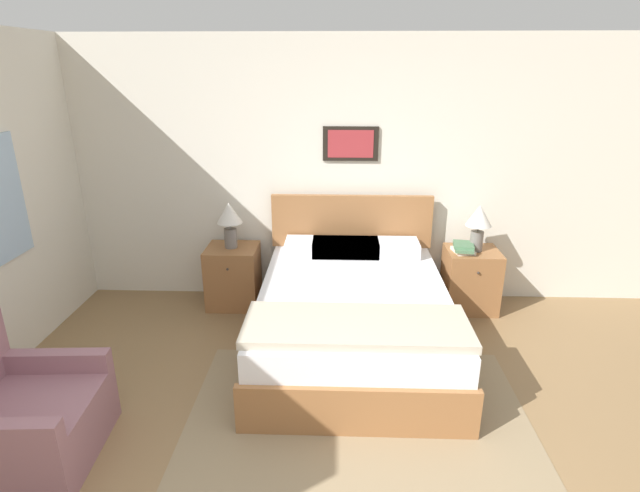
% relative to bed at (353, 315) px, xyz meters
% --- Properties ---
extents(wall_back, '(7.33, 0.09, 2.60)m').
position_rel_bed_xyz_m(wall_back, '(-0.28, 1.12, 0.98)').
color(wall_back, silver).
rests_on(wall_back, ground_plane).
extents(area_rug_main, '(2.36, 1.98, 0.01)m').
position_rel_bed_xyz_m(area_rug_main, '(0.02, -1.06, -0.32)').
color(area_rug_main, '#897556').
rests_on(area_rug_main, ground_plane).
extents(bed, '(1.60, 2.14, 1.11)m').
position_rel_bed_xyz_m(bed, '(0.00, 0.00, 0.00)').
color(bed, '#936038').
rests_on(bed, ground_plane).
extents(armchair, '(0.83, 0.85, 0.87)m').
position_rel_bed_xyz_m(armchair, '(-2.07, -1.35, -0.04)').
color(armchair, '#8E606B').
rests_on(armchair, ground_plane).
extents(nightstand_near_window, '(0.50, 0.48, 0.61)m').
position_rel_bed_xyz_m(nightstand_near_window, '(-1.18, 0.81, -0.01)').
color(nightstand_near_window, '#936038').
rests_on(nightstand_near_window, ground_plane).
extents(nightstand_by_door, '(0.50, 0.48, 0.61)m').
position_rel_bed_xyz_m(nightstand_by_door, '(1.19, 0.81, -0.01)').
color(nightstand_by_door, '#936038').
rests_on(nightstand_by_door, ground_plane).
extents(table_lamp_near_window, '(0.25, 0.25, 0.45)m').
position_rel_bed_xyz_m(table_lamp_near_window, '(-1.19, 0.82, 0.60)').
color(table_lamp_near_window, slate).
rests_on(table_lamp_near_window, nightstand_near_window).
extents(table_lamp_by_door, '(0.25, 0.25, 0.45)m').
position_rel_bed_xyz_m(table_lamp_by_door, '(1.21, 0.82, 0.60)').
color(table_lamp_by_door, slate).
rests_on(table_lamp_by_door, nightstand_by_door).
extents(book_thick_bottom, '(0.21, 0.24, 0.03)m').
position_rel_bed_xyz_m(book_thick_bottom, '(1.07, 0.77, 0.31)').
color(book_thick_bottom, silver).
rests_on(book_thick_bottom, nightstand_by_door).
extents(book_hardcover_middle, '(0.20, 0.30, 0.03)m').
position_rel_bed_xyz_m(book_hardcover_middle, '(1.07, 0.77, 0.34)').
color(book_hardcover_middle, '#4C7551').
rests_on(book_hardcover_middle, book_thick_bottom).
extents(book_novel_upper, '(0.22, 0.24, 0.03)m').
position_rel_bed_xyz_m(book_novel_upper, '(1.07, 0.77, 0.37)').
color(book_novel_upper, '#4C7551').
rests_on(book_novel_upper, book_hardcover_middle).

